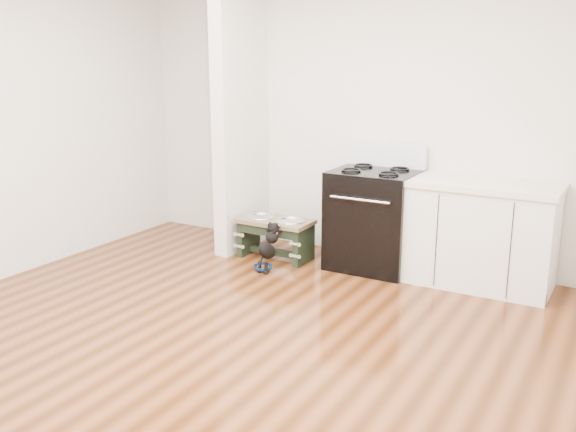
% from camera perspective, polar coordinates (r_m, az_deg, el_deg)
% --- Properties ---
extents(ground, '(5.00, 5.00, 0.00)m').
position_cam_1_polar(ground, '(4.49, -6.38, -11.77)').
color(ground, '#44210C').
rests_on(ground, ground).
extents(room_shell, '(5.00, 5.00, 5.00)m').
position_cam_1_polar(room_shell, '(4.05, -7.02, 9.30)').
color(room_shell, silver).
rests_on(room_shell, ground).
extents(partition_wall, '(0.15, 0.80, 2.70)m').
position_cam_1_polar(partition_wall, '(6.45, -4.21, 8.84)').
color(partition_wall, silver).
rests_on(partition_wall, ground).
extents(oven_range, '(0.76, 0.69, 1.14)m').
position_cam_1_polar(oven_range, '(6.00, 7.65, -0.15)').
color(oven_range, black).
rests_on(oven_range, ground).
extents(cabinet_run, '(1.24, 0.64, 0.91)m').
position_cam_1_polar(cabinet_run, '(5.74, 16.80, -1.57)').
color(cabinet_run, white).
rests_on(cabinet_run, ground).
extents(dog_feeder, '(0.72, 0.38, 0.41)m').
position_cam_1_polar(dog_feeder, '(6.25, -1.14, -1.31)').
color(dog_feeder, black).
rests_on(dog_feeder, ground).
extents(puppy, '(0.13, 0.37, 0.44)m').
position_cam_1_polar(puppy, '(5.92, -1.72, -2.61)').
color(puppy, black).
rests_on(puppy, ground).
extents(floor_bowl, '(0.18, 0.18, 0.05)m').
position_cam_1_polar(floor_bowl, '(5.96, -2.23, -4.64)').
color(floor_bowl, navy).
rests_on(floor_bowl, ground).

